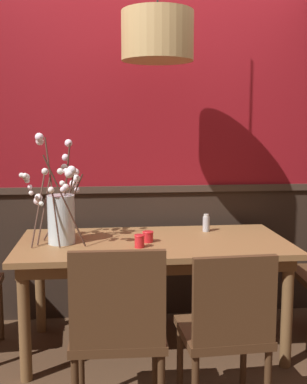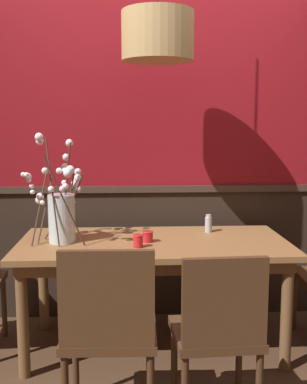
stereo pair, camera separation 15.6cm
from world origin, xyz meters
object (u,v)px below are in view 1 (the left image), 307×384
at_px(vase_with_blossoms, 61,212).
at_px(chair_far_side_right, 177,243).
at_px(chair_near_side_right, 227,327).
at_px(condiment_bottle, 206,223).
at_px(candle_holder_nearer_center, 139,241).
at_px(candle_holder_nearer_edge, 148,237).
at_px(pendant_lamp, 157,36).
at_px(dining_table, 154,253).
at_px(chair_near_side_left, 118,327).

bearing_deg(vase_with_blossoms, chair_far_side_right, 43.10).
bearing_deg(chair_near_side_right, vase_with_blossoms, 135.13).
bearing_deg(condiment_bottle, vase_with_blossoms, -167.03).
xyz_separation_m(candle_holder_nearer_center, candle_holder_nearer_edge, (0.07, 0.13, -0.01)).
relative_size(candle_holder_nearer_edge, pendant_lamp, 0.07).
bearing_deg(vase_with_blossoms, dining_table, -0.57).
bearing_deg(dining_table, chair_far_side_right, 70.94).
distance_m(chair_far_side_right, candle_holder_nearer_edge, 0.96).
bearing_deg(chair_far_side_right, pendant_lamp, -107.82).
distance_m(candle_holder_nearer_center, condiment_bottle, 0.64).
bearing_deg(chair_near_side_left, chair_far_side_right, 72.01).
bearing_deg(candle_holder_nearer_center, chair_near_side_left, -102.73).
distance_m(vase_with_blossoms, candle_holder_nearer_edge, 0.58).
bearing_deg(candle_holder_nearer_center, chair_near_side_right, -61.52).
relative_size(chair_near_side_right, vase_with_blossoms, 1.27).
distance_m(condiment_bottle, pendant_lamp, 1.31).
bearing_deg(candle_holder_nearer_edge, chair_near_side_right, -69.37).
distance_m(chair_near_side_left, candle_holder_nearer_center, 0.75).
distance_m(chair_near_side_right, vase_with_blossoms, 1.29).
xyz_separation_m(chair_near_side_left, chair_near_side_right, (0.53, 0.00, -0.02)).
distance_m(chair_near_side_right, candle_holder_nearer_edge, 0.92).
relative_size(chair_near_side_right, pendant_lamp, 0.84).
bearing_deg(condiment_bottle, chair_near_side_right, -96.84).
relative_size(dining_table, pendant_lamp, 1.64).
xyz_separation_m(chair_near_side_right, pendant_lamp, (-0.24, 0.88, 1.53)).
distance_m(chair_far_side_right, condiment_bottle, 0.67).
height_order(condiment_bottle, pendant_lamp, pendant_lamp).
xyz_separation_m(dining_table, chair_near_side_right, (0.27, -0.85, -0.15)).
bearing_deg(candle_holder_nearer_edge, candle_holder_nearer_center, -116.28).
relative_size(candle_holder_nearer_edge, condiment_bottle, 0.59).
xyz_separation_m(chair_near_side_left, vase_with_blossoms, (-0.33, 0.86, 0.41)).
bearing_deg(chair_far_side_right, candle_holder_nearer_edge, -110.71).
relative_size(chair_near_side_left, chair_near_side_right, 1.05).
distance_m(dining_table, candle_holder_nearer_edge, 0.13).
bearing_deg(candle_holder_nearer_edge, chair_far_side_right, 69.29).
relative_size(chair_far_side_right, candle_holder_nearer_center, 10.90).
bearing_deg(pendant_lamp, candle_holder_nearer_center, -125.14).
height_order(candle_holder_nearer_center, candle_holder_nearer_edge, candle_holder_nearer_center).
relative_size(chair_near_side_left, candle_holder_nearer_edge, 12.72).
relative_size(dining_table, candle_holder_nearer_center, 21.68).
height_order(candle_holder_nearer_center, pendant_lamp, pendant_lamp).
bearing_deg(dining_table, chair_near_side_right, -72.44).
height_order(chair_near_side_left, chair_near_side_right, chair_near_side_left).
height_order(chair_near_side_left, chair_far_side_right, chair_near_side_left).
distance_m(dining_table, chair_near_side_right, 0.91).
xyz_separation_m(dining_table, chair_near_side_left, (-0.26, -0.86, -0.12)).
distance_m(chair_near_side_left, chair_near_side_right, 0.53).
distance_m(vase_with_blossoms, condiment_bottle, 1.03).
xyz_separation_m(candle_holder_nearer_center, pendant_lamp, (0.13, 0.19, 1.25)).
relative_size(condiment_bottle, pendant_lamp, 0.12).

